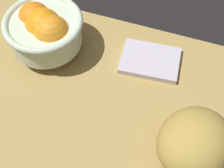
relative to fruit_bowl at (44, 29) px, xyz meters
The scene contains 4 objects.
ground_plane 20.35cm from the fruit_bowl, 36.57° to the right, with size 73.73×53.03×3.00cm, color #A7884A.
fruit_bowl is the anchor object (origin of this frame).
bread_loaf 43.25cm from the fruit_bowl, 22.09° to the right, with size 16.05×14.52×11.08cm, color #AE8F3F.
napkin_spare 26.99cm from the fruit_bowl, ahead, with size 14.43×10.50×1.53cm, color #BDB7C4.
Camera 1 is at (17.79, -33.51, 64.23)cm, focal length 50.94 mm.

